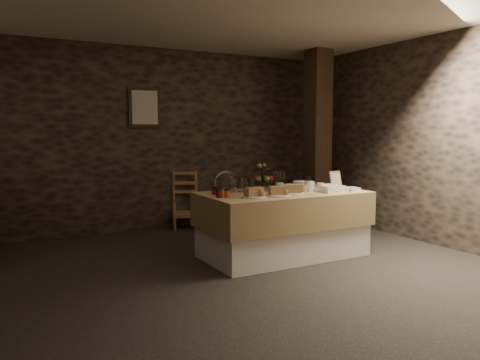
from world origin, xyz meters
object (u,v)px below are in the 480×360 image
chair (184,203)px  fruit_stand (263,178)px  timber_column (318,139)px  buffet_table (283,219)px

chair → fruit_stand: fruit_stand is taller
chair → timber_column: timber_column is taller
chair → fruit_stand: 1.81m
chair → fruit_stand: (0.31, -1.71, 0.50)m
timber_column → fruit_stand: timber_column is taller
buffet_table → timber_column: size_ratio=0.71×
buffet_table → timber_column: bearing=40.3°
chair → timber_column: (1.79, -0.82, 0.93)m
chair → buffet_table: bearing=-60.0°
timber_column → fruit_stand: bearing=-149.1°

